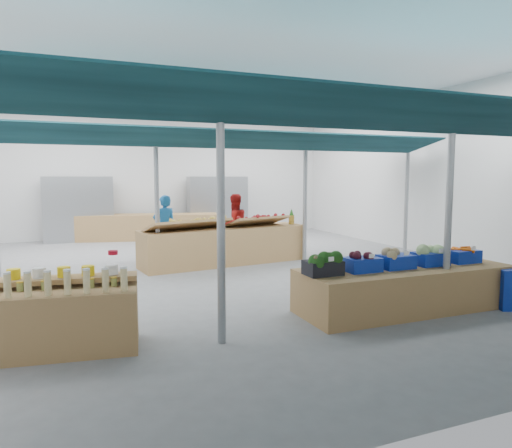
{
  "coord_description": "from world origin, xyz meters",
  "views": [
    {
      "loc": [
        -2.61,
        -9.15,
        2.01
      ],
      "look_at": [
        0.4,
        -1.6,
        1.17
      ],
      "focal_mm": 32.0,
      "sensor_mm": 36.0,
      "label": 1
    }
  ],
  "objects_px": {
    "vendor_right": "(234,224)",
    "bottle_shelf": "(65,316)",
    "vendor_left": "(165,227)",
    "fruit_counter": "(225,246)",
    "veg_counter": "(405,288)"
  },
  "relations": [
    {
      "from": "bottle_shelf",
      "to": "veg_counter",
      "type": "distance_m",
      "value": 4.78
    },
    {
      "from": "fruit_counter",
      "to": "vendor_left",
      "type": "bearing_deg",
      "value": 129.58
    },
    {
      "from": "vendor_right",
      "to": "fruit_counter",
      "type": "bearing_deg",
      "value": 53.48
    },
    {
      "from": "bottle_shelf",
      "to": "fruit_counter",
      "type": "bearing_deg",
      "value": 60.17
    },
    {
      "from": "vendor_left",
      "to": "vendor_right",
      "type": "xyz_separation_m",
      "value": [
        1.8,
        0.0,
        0.0
      ]
    },
    {
      "from": "vendor_left",
      "to": "fruit_counter",
      "type": "bearing_deg",
      "value": 129.58
    },
    {
      "from": "bottle_shelf",
      "to": "vendor_left",
      "type": "relative_size",
      "value": 1.09
    },
    {
      "from": "vendor_left",
      "to": "bottle_shelf",
      "type": "bearing_deg",
      "value": 60.53
    },
    {
      "from": "vendor_right",
      "to": "vendor_left",
      "type": "bearing_deg",
      "value": -7.91
    },
    {
      "from": "bottle_shelf",
      "to": "vendor_right",
      "type": "relative_size",
      "value": 1.09
    },
    {
      "from": "fruit_counter",
      "to": "vendor_left",
      "type": "relative_size",
      "value": 2.5
    },
    {
      "from": "veg_counter",
      "to": "fruit_counter",
      "type": "distance_m",
      "value": 4.74
    },
    {
      "from": "vendor_right",
      "to": "bottle_shelf",
      "type": "bearing_deg",
      "value": 46.22
    },
    {
      "from": "bottle_shelf",
      "to": "vendor_right",
      "type": "distance_m",
      "value": 6.78
    },
    {
      "from": "bottle_shelf",
      "to": "fruit_counter",
      "type": "xyz_separation_m",
      "value": [
        3.37,
        4.39,
        0.02
      ]
    }
  ]
}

